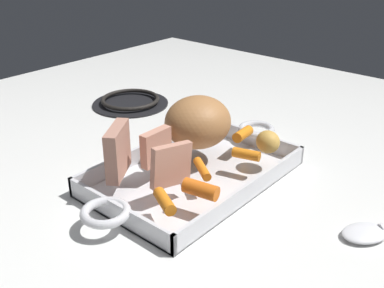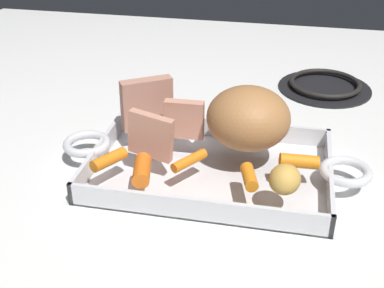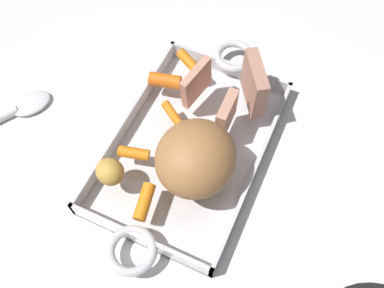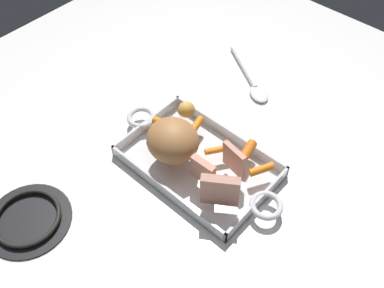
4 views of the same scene
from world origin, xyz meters
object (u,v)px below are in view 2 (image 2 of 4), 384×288
object	(u,v)px
pork_roast	(248,118)
baby_carrot_southwest	(109,160)
roast_slice_outer	(151,136)
roast_slice_thin	(184,119)
baby_carrot_northwest	(142,170)
roasting_dish	(210,168)
stove_burner_rear	(325,86)
baby_carrot_center_right	(249,177)
baby_carrot_long	(299,161)
potato_halved	(285,179)
roast_slice_thick	(147,104)
baby_carrot_southeast	(189,161)

from	to	relation	value
pork_roast	baby_carrot_southwest	xyz separation A→B (m)	(0.19, 0.10, -0.04)
pork_roast	roast_slice_outer	size ratio (longest dim) A/B	1.84
pork_roast	roast_slice_outer	xyz separation A→B (m)	(0.13, 0.06, -0.01)
roast_slice_thin	baby_carrot_northwest	bearing A→B (deg)	75.68
roasting_dish	stove_burner_rear	size ratio (longest dim) A/B	2.47
baby_carrot_northwest	stove_burner_rear	distance (m)	0.52
pork_roast	roast_slice_thin	bearing A→B (deg)	-4.93
baby_carrot_center_right	baby_carrot_long	bearing A→B (deg)	-141.03
baby_carrot_northwest	potato_halved	xyz separation A→B (m)	(-0.19, -0.00, 0.01)
stove_burner_rear	baby_carrot_center_right	bearing A→B (deg)	75.10
baby_carrot_southwest	potato_halved	size ratio (longest dim) A/B	1.28
roast_slice_thick	stove_burner_rear	distance (m)	0.43
baby_carrot_long	stove_burner_rear	xyz separation A→B (m)	(-0.05, -0.38, -0.04)
roast_slice_thin	stove_burner_rear	world-z (taller)	roast_slice_thin
potato_halved	roast_slice_thick	bearing A→B (deg)	-32.19
roast_slice_thick	roast_slice_thin	xyz separation A→B (m)	(-0.07, 0.02, -0.01)
pork_roast	potato_halved	size ratio (longest dim) A/B	2.78
potato_halved	roasting_dish	bearing A→B (deg)	-35.45
roast_slice_outer	baby_carrot_center_right	world-z (taller)	roast_slice_outer
roasting_dish	baby_carrot_southeast	size ratio (longest dim) A/B	7.84
roast_slice_thick	baby_carrot_long	world-z (taller)	roast_slice_thick
roasting_dish	stove_burner_rear	bearing A→B (deg)	-116.15
stove_burner_rear	baby_carrot_southwest	bearing A→B (deg)	53.43
baby_carrot_southwest	stove_burner_rear	world-z (taller)	baby_carrot_southwest
baby_carrot_southwest	potato_halved	distance (m)	0.25
baby_carrot_southwest	roasting_dish	bearing A→B (deg)	-155.77
roast_slice_thick	baby_carrot_center_right	world-z (taller)	roast_slice_thick
pork_roast	baby_carrot_northwest	distance (m)	0.18
roast_slice_thin	baby_carrot_center_right	size ratio (longest dim) A/B	1.26
roast_slice_outer	pork_roast	bearing A→B (deg)	-156.19
roasting_dish	baby_carrot_southeast	distance (m)	0.06
roasting_dish	pork_roast	world-z (taller)	pork_roast
roast_slice_thin	baby_carrot_center_right	bearing A→B (deg)	136.43
potato_halved	roast_slice_thin	bearing A→B (deg)	-37.08
roast_slice_outer	baby_carrot_southwest	bearing A→B (deg)	34.08
roast_slice_thin	potato_halved	world-z (taller)	roast_slice_thin
roast_slice_outer	roast_slice_thick	bearing A→B (deg)	-70.76
roast_slice_outer	roast_slice_thick	world-z (taller)	roast_slice_thick
roast_slice_thin	baby_carrot_long	xyz separation A→B (m)	(-0.18, 0.06, -0.02)
pork_roast	baby_carrot_center_right	xyz separation A→B (m)	(-0.01, 0.10, -0.04)
stove_burner_rear	baby_carrot_long	bearing A→B (deg)	82.60
roast_slice_thick	roast_slice_thin	world-z (taller)	roast_slice_thick
potato_halved	stove_burner_rear	xyz separation A→B (m)	(-0.07, -0.44, -0.05)
roasting_dish	baby_carrot_southwest	world-z (taller)	baby_carrot_southwest
roasting_dish	roast_slice_thin	xyz separation A→B (m)	(0.05, -0.04, 0.06)
roast_slice_outer	stove_burner_rear	bearing A→B (deg)	-123.98
baby_carrot_center_right	baby_carrot_southeast	bearing A→B (deg)	-16.84
baby_carrot_southeast	baby_carrot_center_right	world-z (taller)	baby_carrot_center_right
roast_slice_thin	baby_carrot_southeast	xyz separation A→B (m)	(-0.02, 0.08, -0.02)
roast_slice_thin	baby_carrot_southeast	size ratio (longest dim) A/B	1.02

